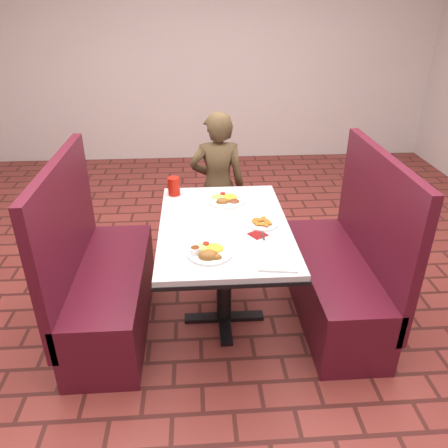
{
  "coord_description": "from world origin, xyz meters",
  "views": [
    {
      "loc": [
        -0.16,
        -2.4,
        2.0
      ],
      "look_at": [
        0.0,
        0.0,
        0.75
      ],
      "focal_mm": 35.0,
      "sensor_mm": 36.0,
      "label": 1
    }
  ],
  "objects_px": {
    "red_tumbler": "(174,186)",
    "far_dinner_plate": "(226,198)",
    "booth_bench_right": "(341,275)",
    "dining_table": "(224,237)",
    "plantain_plate": "(262,223)",
    "near_dinner_plate": "(209,250)",
    "diner_person": "(218,186)",
    "booth_bench_left": "(103,285)"
  },
  "relations": [
    {
      "from": "plantain_plate",
      "to": "red_tumbler",
      "type": "relative_size",
      "value": 1.54
    },
    {
      "from": "booth_bench_right",
      "to": "dining_table",
      "type": "bearing_deg",
      "value": 180.0
    },
    {
      "from": "far_dinner_plate",
      "to": "red_tumbler",
      "type": "bearing_deg",
      "value": 158.4
    },
    {
      "from": "red_tumbler",
      "to": "far_dinner_plate",
      "type": "bearing_deg",
      "value": -21.6
    },
    {
      "from": "booth_bench_right",
      "to": "diner_person",
      "type": "distance_m",
      "value": 1.25
    },
    {
      "from": "red_tumbler",
      "to": "diner_person",
      "type": "bearing_deg",
      "value": 52.87
    },
    {
      "from": "booth_bench_left",
      "to": "dining_table",
      "type": "bearing_deg",
      "value": 0.0
    },
    {
      "from": "near_dinner_plate",
      "to": "booth_bench_right",
      "type": "bearing_deg",
      "value": 21.55
    },
    {
      "from": "booth_bench_right",
      "to": "red_tumbler",
      "type": "relative_size",
      "value": 9.39
    },
    {
      "from": "booth_bench_left",
      "to": "far_dinner_plate",
      "type": "xyz_separation_m",
      "value": [
        0.84,
        0.34,
        0.44
      ]
    },
    {
      "from": "booth_bench_right",
      "to": "far_dinner_plate",
      "type": "height_order",
      "value": "booth_bench_right"
    },
    {
      "from": "dining_table",
      "to": "red_tumbler",
      "type": "height_order",
      "value": "red_tumbler"
    },
    {
      "from": "booth_bench_left",
      "to": "far_dinner_plate",
      "type": "bearing_deg",
      "value": 22.08
    },
    {
      "from": "dining_table",
      "to": "far_dinner_plate",
      "type": "xyz_separation_m",
      "value": [
        0.04,
        0.34,
        0.12
      ]
    },
    {
      "from": "far_dinner_plate",
      "to": "plantain_plate",
      "type": "relative_size",
      "value": 1.3
    },
    {
      "from": "near_dinner_plate",
      "to": "plantain_plate",
      "type": "distance_m",
      "value": 0.48
    },
    {
      "from": "dining_table",
      "to": "near_dinner_plate",
      "type": "relative_size",
      "value": 4.85
    },
    {
      "from": "dining_table",
      "to": "far_dinner_plate",
      "type": "bearing_deg",
      "value": 83.71
    },
    {
      "from": "near_dinner_plate",
      "to": "plantain_plate",
      "type": "height_order",
      "value": "near_dinner_plate"
    },
    {
      "from": "far_dinner_plate",
      "to": "plantain_plate",
      "type": "xyz_separation_m",
      "value": [
        0.2,
        -0.36,
        -0.01
      ]
    },
    {
      "from": "booth_bench_right",
      "to": "red_tumbler",
      "type": "xyz_separation_m",
      "value": [
        -1.12,
        0.48,
        0.48
      ]
    },
    {
      "from": "booth_bench_right",
      "to": "near_dinner_plate",
      "type": "bearing_deg",
      "value": -158.45
    },
    {
      "from": "far_dinner_plate",
      "to": "booth_bench_right",
      "type": "bearing_deg",
      "value": -24.02
    },
    {
      "from": "near_dinner_plate",
      "to": "booth_bench_left",
      "type": "bearing_deg",
      "value": 152.62
    },
    {
      "from": "dining_table",
      "to": "near_dinner_plate",
      "type": "height_order",
      "value": "near_dinner_plate"
    },
    {
      "from": "booth_bench_left",
      "to": "near_dinner_plate",
      "type": "bearing_deg",
      "value": -27.38
    },
    {
      "from": "plantain_plate",
      "to": "red_tumbler",
      "type": "distance_m",
      "value": 0.75
    },
    {
      "from": "far_dinner_plate",
      "to": "red_tumbler",
      "type": "distance_m",
      "value": 0.39
    },
    {
      "from": "far_dinner_plate",
      "to": "red_tumbler",
      "type": "relative_size",
      "value": 2.0
    },
    {
      "from": "near_dinner_plate",
      "to": "far_dinner_plate",
      "type": "relative_size",
      "value": 0.98
    },
    {
      "from": "far_dinner_plate",
      "to": "plantain_plate",
      "type": "bearing_deg",
      "value": -61.53
    },
    {
      "from": "diner_person",
      "to": "red_tumbler",
      "type": "height_order",
      "value": "diner_person"
    },
    {
      "from": "diner_person",
      "to": "near_dinner_plate",
      "type": "relative_size",
      "value": 4.97
    },
    {
      "from": "dining_table",
      "to": "booth_bench_right",
      "type": "height_order",
      "value": "booth_bench_right"
    },
    {
      "from": "booth_bench_right",
      "to": "diner_person",
      "type": "height_order",
      "value": "diner_person"
    },
    {
      "from": "far_dinner_plate",
      "to": "red_tumbler",
      "type": "xyz_separation_m",
      "value": [
        -0.36,
        0.14,
        0.04
      ]
    },
    {
      "from": "dining_table",
      "to": "far_dinner_plate",
      "type": "height_order",
      "value": "far_dinner_plate"
    },
    {
      "from": "near_dinner_plate",
      "to": "red_tumbler",
      "type": "xyz_separation_m",
      "value": [
        -0.22,
        0.84,
        0.04
      ]
    },
    {
      "from": "diner_person",
      "to": "red_tumbler",
      "type": "xyz_separation_m",
      "value": [
        -0.33,
        -0.44,
        0.19
      ]
    },
    {
      "from": "diner_person",
      "to": "plantain_plate",
      "type": "bearing_deg",
      "value": 102.91
    },
    {
      "from": "diner_person",
      "to": "booth_bench_left",
      "type": "bearing_deg",
      "value": 48.42
    },
    {
      "from": "dining_table",
      "to": "plantain_plate",
      "type": "relative_size",
      "value": 6.17
    }
  ]
}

